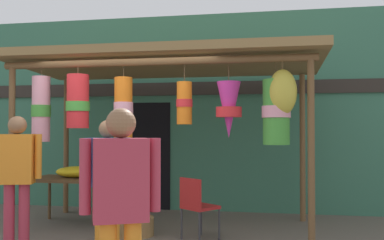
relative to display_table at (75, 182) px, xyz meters
name	(u,v)px	position (x,y,z in m)	size (l,w,h in m)	color
shop_facade	(168,113)	(1.08, 1.70, 1.15)	(12.23, 0.29, 3.63)	#387056
market_stall_canopy	(170,77)	(1.55, -0.11, 1.60)	(4.66, 2.20, 2.63)	brown
display_table	(75,182)	(0.00, 0.00, 0.00)	(1.35, 0.84, 0.74)	brown
flower_heap_on_table	(78,172)	(0.03, 0.05, 0.16)	(0.68, 0.48, 0.17)	yellow
folding_chair	(196,203)	(2.04, -0.62, -0.17)	(0.56, 0.56, 0.84)	#AD1E1E
wicker_basket_by_table	(135,226)	(1.13, -0.49, -0.54)	(0.54, 0.54, 0.26)	olive
vendor_in_orange	(121,200)	(1.95, -3.39, 0.30)	(0.55, 0.37, 1.64)	orange
customer_foreground	(17,171)	(-0.07, -1.49, 0.31)	(0.57, 0.32, 1.66)	#B23347
passerby_at_right	(108,174)	(1.06, -1.35, 0.28)	(0.47, 0.43, 1.61)	orange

